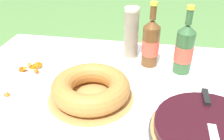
{
  "coord_description": "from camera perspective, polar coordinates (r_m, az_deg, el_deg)",
  "views": [
    {
      "loc": [
        0.14,
        -0.78,
        1.31
      ],
      "look_at": [
        -0.03,
        0.14,
        0.77
      ],
      "focal_mm": 40.0,
      "sensor_mm": 36.0,
      "label": 1
    }
  ],
  "objects": [
    {
      "name": "berry_tart",
      "position": [
        0.88,
        21.39,
        -13.09
      ],
      "size": [
        0.39,
        0.39,
        0.06
      ],
      "color": "#38383D",
      "rests_on": "tablecloth"
    },
    {
      "name": "bundt_cake",
      "position": [
        0.99,
        -4.86,
        -4.19
      ],
      "size": [
        0.34,
        0.34,
        0.09
      ],
      "color": "#B78447",
      "rests_on": "tablecloth"
    },
    {
      "name": "snack_plate_left",
      "position": [
        1.24,
        -17.33,
        0.39
      ],
      "size": [
        0.22,
        0.22,
        0.06
      ],
      "color": "white",
      "rests_on": "tablecloth"
    },
    {
      "name": "serving_knife",
      "position": [
        0.88,
        21.56,
        -10.12
      ],
      "size": [
        0.03,
        0.38,
        0.01
      ],
      "rotation": [
        0.0,
        0.0,
        4.7
      ],
      "color": "silver",
      "rests_on": "berry_tart"
    },
    {
      "name": "cider_bottle_green",
      "position": [
        1.18,
        16.18,
        4.64
      ],
      "size": [
        0.08,
        0.08,
        0.31
      ],
      "color": "#2D562D",
      "rests_on": "tablecloth"
    },
    {
      "name": "garden_table",
      "position": [
        1.04,
        0.09,
        -10.07
      ],
      "size": [
        1.41,
        1.15,
        0.7
      ],
      "color": "brown",
      "rests_on": "ground_plane"
    },
    {
      "name": "cider_bottle_amber",
      "position": [
        1.2,
        8.83,
        6.11
      ],
      "size": [
        0.08,
        0.08,
        0.31
      ],
      "color": "brown",
      "rests_on": "tablecloth"
    },
    {
      "name": "tablecloth",
      "position": [
        1.0,
        0.09,
        -7.77
      ],
      "size": [
        1.42,
        1.16,
        0.1
      ],
      "color": "white",
      "rests_on": "garden_table"
    },
    {
      "name": "cup_stack",
      "position": [
        1.26,
        4.39,
        8.25
      ],
      "size": [
        0.07,
        0.07,
        0.27
      ],
      "color": "beige",
      "rests_on": "tablecloth"
    }
  ]
}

